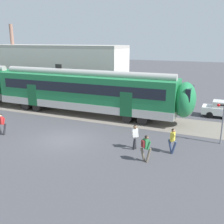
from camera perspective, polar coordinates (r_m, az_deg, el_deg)
name	(u,v)px	position (r m, az deg, el deg)	size (l,w,h in m)	color
ground_plane	(64,140)	(19.44, -10.31, -5.96)	(160.00, 160.00, 0.00)	#424247
track_bed	(0,103)	(32.66, -23.20, 1.74)	(80.00, 4.40, 0.01)	slate
commuter_train	(15,85)	(30.50, -20.40, 5.46)	(38.05, 3.07, 4.73)	#B7B7B2
pedestrian_red	(1,123)	(21.49, -22.92, -2.16)	(0.60, 0.61, 1.67)	#28282D
pedestrian_white	(135,135)	(17.28, 4.99, -5.09)	(0.46, 0.69, 1.67)	#28282D
pedestrian_green	(146,146)	(15.58, 7.33, -7.39)	(0.69, 0.50, 1.67)	#6B6051
pedestrian_yellow	(173,139)	(17.04, 13.06, -5.74)	(0.63, 0.56, 1.67)	navy
crossing_signal	(223,116)	(19.31, 23.09, -0.83)	(0.96, 0.22, 3.00)	gray
background_building	(50,69)	(37.10, -13.25, 9.09)	(20.98, 5.00, 9.20)	beige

